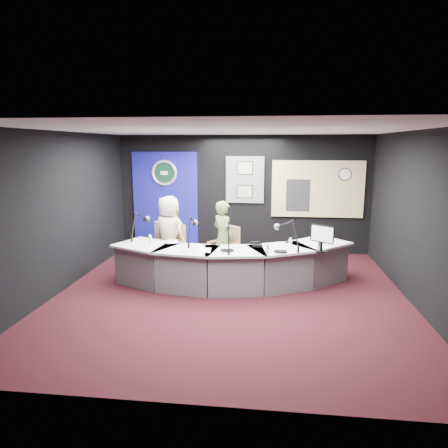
# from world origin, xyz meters

# --- Properties ---
(ground) EXTENTS (6.00, 6.00, 0.00)m
(ground) POSITION_xyz_m (0.00, 0.00, 0.00)
(ground) COLOR black
(ground) RESTS_ON ground
(ceiling) EXTENTS (6.00, 6.00, 0.02)m
(ceiling) POSITION_xyz_m (0.00, 0.00, 2.80)
(ceiling) COLOR silver
(ceiling) RESTS_ON ground
(wall_back) EXTENTS (6.00, 0.02, 2.80)m
(wall_back) POSITION_xyz_m (0.00, 3.00, 1.40)
(wall_back) COLOR black
(wall_back) RESTS_ON ground
(wall_front) EXTENTS (6.00, 0.02, 2.80)m
(wall_front) POSITION_xyz_m (0.00, -3.00, 1.40)
(wall_front) COLOR black
(wall_front) RESTS_ON ground
(wall_left) EXTENTS (0.02, 6.00, 2.80)m
(wall_left) POSITION_xyz_m (-3.00, 0.00, 1.40)
(wall_left) COLOR black
(wall_left) RESTS_ON ground
(wall_right) EXTENTS (0.02, 6.00, 2.80)m
(wall_right) POSITION_xyz_m (3.00, 0.00, 1.40)
(wall_right) COLOR black
(wall_right) RESTS_ON ground
(broadcast_desk) EXTENTS (4.50, 1.90, 0.75)m
(broadcast_desk) POSITION_xyz_m (-0.05, 0.55, 0.38)
(broadcast_desk) COLOR silver
(broadcast_desk) RESTS_ON ground
(backdrop_panel) EXTENTS (1.60, 0.05, 2.30)m
(backdrop_panel) POSITION_xyz_m (-1.90, 2.97, 1.25)
(backdrop_panel) COLOR navy
(backdrop_panel) RESTS_ON wall_back
(agency_seal) EXTENTS (0.63, 0.07, 0.63)m
(agency_seal) POSITION_xyz_m (-1.90, 2.93, 1.90)
(agency_seal) COLOR silver
(agency_seal) RESTS_ON backdrop_panel
(seal_center) EXTENTS (0.48, 0.01, 0.48)m
(seal_center) POSITION_xyz_m (-1.90, 2.94, 1.90)
(seal_center) COLOR black
(seal_center) RESTS_ON backdrop_panel
(pinboard) EXTENTS (0.90, 0.04, 1.10)m
(pinboard) POSITION_xyz_m (0.05, 2.97, 1.75)
(pinboard) COLOR slate
(pinboard) RESTS_ON wall_back
(framed_photo_upper) EXTENTS (0.34, 0.02, 0.27)m
(framed_photo_upper) POSITION_xyz_m (0.05, 2.94, 2.03)
(framed_photo_upper) COLOR gray
(framed_photo_upper) RESTS_ON pinboard
(framed_photo_lower) EXTENTS (0.34, 0.02, 0.27)m
(framed_photo_lower) POSITION_xyz_m (0.05, 2.94, 1.47)
(framed_photo_lower) COLOR gray
(framed_photo_lower) RESTS_ON pinboard
(booth_window_frame) EXTENTS (2.12, 0.06, 1.32)m
(booth_window_frame) POSITION_xyz_m (1.75, 2.97, 1.55)
(booth_window_frame) COLOR #C9B67E
(booth_window_frame) RESTS_ON wall_back
(booth_glow) EXTENTS (2.00, 0.02, 1.20)m
(booth_glow) POSITION_xyz_m (1.75, 2.96, 1.55)
(booth_glow) COLOR #FFDAA1
(booth_glow) RESTS_ON booth_window_frame
(equipment_rack) EXTENTS (0.55, 0.02, 0.75)m
(equipment_rack) POSITION_xyz_m (1.30, 2.94, 1.40)
(equipment_rack) COLOR black
(equipment_rack) RESTS_ON booth_window_frame
(wall_clock) EXTENTS (0.28, 0.01, 0.28)m
(wall_clock) POSITION_xyz_m (2.35, 2.94, 1.90)
(wall_clock) COLOR white
(wall_clock) RESTS_ON booth_window_frame
(armchair_left) EXTENTS (0.83, 0.83, 1.06)m
(armchair_left) POSITION_xyz_m (-1.38, 1.25, 0.53)
(armchair_left) COLOR #A6704C
(armchair_left) RESTS_ON ground
(armchair_right) EXTENTS (0.84, 0.84, 1.06)m
(armchair_right) POSITION_xyz_m (-0.26, 1.19, 0.53)
(armchair_right) COLOR #A6704C
(armchair_right) RESTS_ON ground
(draped_jacket) EXTENTS (0.46, 0.37, 0.70)m
(draped_jacket) POSITION_xyz_m (-1.54, 1.45, 0.62)
(draped_jacket) COLOR gray
(draped_jacket) RESTS_ON armchair_left
(person_man) EXTENTS (0.90, 0.77, 1.56)m
(person_man) POSITION_xyz_m (-1.38, 1.25, 0.78)
(person_man) COLOR beige
(person_man) RESTS_ON ground
(person_woman) EXTENTS (0.64, 0.63, 1.49)m
(person_woman) POSITION_xyz_m (-0.26, 1.19, 0.74)
(person_woman) COLOR olive
(person_woman) RESTS_ON ground
(computer_monitor) EXTENTS (0.41, 0.30, 0.33)m
(computer_monitor) POSITION_xyz_m (1.55, 0.29, 1.07)
(computer_monitor) COLOR black
(computer_monitor) RESTS_ON broadcast_desk
(desk_phone) EXTENTS (0.18, 0.15, 0.04)m
(desk_phone) POSITION_xyz_m (0.44, 0.52, 0.78)
(desk_phone) COLOR black
(desk_phone) RESTS_ON broadcast_desk
(headphones_near) EXTENTS (0.22, 0.22, 0.04)m
(headphones_near) POSITION_xyz_m (0.85, 0.17, 0.77)
(headphones_near) COLOR black
(headphones_near) RESTS_ON broadcast_desk
(headphones_far) EXTENTS (0.21, 0.21, 0.04)m
(headphones_far) POSITION_xyz_m (-0.07, 0.14, 0.77)
(headphones_far) COLOR black
(headphones_far) RESTS_ON broadcast_desk
(paper_stack) EXTENTS (0.28, 0.35, 0.00)m
(paper_stack) POSITION_xyz_m (-1.18, 0.72, 0.75)
(paper_stack) COLOR white
(paper_stack) RESTS_ON broadcast_desk
(notepad) EXTENTS (0.26, 0.34, 0.00)m
(notepad) POSITION_xyz_m (-0.47, 0.16, 0.75)
(notepad) COLOR white
(notepad) RESTS_ON broadcast_desk
(boom_mic_a) EXTENTS (0.25, 0.73, 0.60)m
(boom_mic_a) POSITION_xyz_m (-1.88, 0.92, 1.05)
(boom_mic_a) COLOR black
(boom_mic_a) RESTS_ON broadcast_desk
(boom_mic_b) EXTENTS (0.16, 0.74, 0.60)m
(boom_mic_b) POSITION_xyz_m (-0.77, 0.60, 1.05)
(boom_mic_b) COLOR black
(boom_mic_b) RESTS_ON broadcast_desk
(boom_mic_c) EXTENTS (0.20, 0.74, 0.60)m
(boom_mic_c) POSITION_xyz_m (-0.06, 0.23, 1.05)
(boom_mic_c) COLOR black
(boom_mic_c) RESTS_ON broadcast_desk
(boom_mic_d) EXTENTS (0.48, 0.62, 0.60)m
(boom_mic_d) POSITION_xyz_m (0.97, 0.46, 1.05)
(boom_mic_d) COLOR black
(boom_mic_d) RESTS_ON broadcast_desk
(water_bottles) EXTENTS (3.14, 0.51, 0.18)m
(water_bottles) POSITION_xyz_m (-0.01, 0.29, 0.84)
(water_bottles) COLOR silver
(water_bottles) RESTS_ON broadcast_desk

